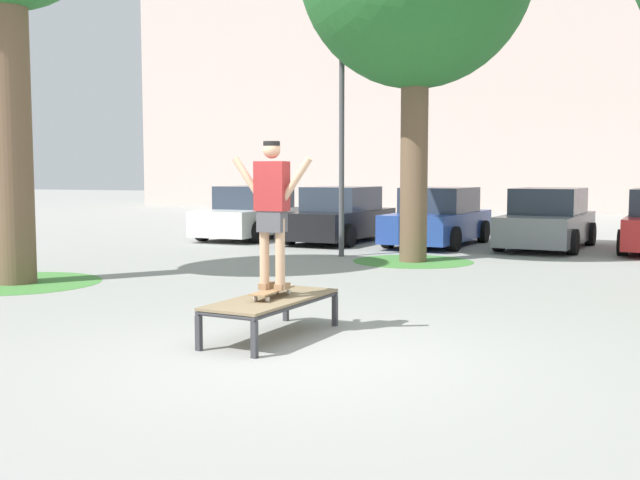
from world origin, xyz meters
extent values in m
plane|color=#999993|center=(0.00, 0.00, 0.00)|extent=(120.00, 120.00, 0.00)
cube|color=beige|center=(-1.19, 31.95, 7.99)|extent=(42.73, 4.00, 15.98)
cube|color=#38383D|center=(-0.92, 1.69, 0.19)|extent=(0.07, 0.07, 0.38)
cube|color=#38383D|center=(-0.23, 1.61, 0.19)|extent=(0.07, 0.07, 0.38)
cube|color=#38383D|center=(-1.12, -0.14, 0.19)|extent=(0.07, 0.07, 0.38)
cube|color=#38383D|center=(-0.42, -0.22, 0.19)|extent=(0.07, 0.07, 0.38)
cylinder|color=#38383D|center=(-1.02, 0.77, 0.41)|extent=(0.25, 1.89, 0.05)
cylinder|color=#38383D|center=(-0.32, 0.70, 0.41)|extent=(0.25, 1.89, 0.05)
cylinder|color=#38383D|center=(-0.57, 1.65, 0.41)|extent=(0.76, 0.13, 0.05)
cylinder|color=#38383D|center=(-0.77, -0.18, 0.41)|extent=(0.76, 0.13, 0.05)
cube|color=#847051|center=(-0.67, 0.73, 0.45)|extent=(0.95, 1.97, 0.03)
cube|color=#9E754C|center=(-0.67, 0.75, 0.54)|extent=(0.21, 0.80, 0.02)
cylinder|color=silver|center=(-0.74, 1.03, 0.49)|extent=(0.03, 0.06, 0.06)
cylinder|color=silver|center=(-0.59, 1.03, 0.49)|extent=(0.03, 0.06, 0.06)
cylinder|color=silver|center=(-0.75, 0.47, 0.49)|extent=(0.03, 0.06, 0.06)
cylinder|color=silver|center=(-0.60, 0.47, 0.49)|extent=(0.03, 0.06, 0.06)
cylinder|color=tan|center=(-0.77, 0.75, 0.96)|extent=(0.11, 0.11, 0.82)
cube|color=#99704C|center=(-0.77, 0.80, 0.59)|extent=(0.10, 0.24, 0.07)
cylinder|color=tan|center=(-0.57, 0.75, 0.96)|extent=(0.11, 0.11, 0.82)
cube|color=#99704C|center=(-0.57, 0.80, 0.59)|extent=(0.10, 0.24, 0.07)
cube|color=#4C4C51|center=(-0.67, 0.75, 1.34)|extent=(0.30, 0.20, 0.24)
cube|color=maroon|center=(-0.67, 0.75, 1.74)|extent=(0.36, 0.22, 0.56)
cylinder|color=tan|center=(-0.97, 0.75, 1.81)|extent=(0.40, 0.09, 0.52)
cylinder|color=tan|center=(-0.37, 0.74, 1.81)|extent=(0.40, 0.09, 0.52)
sphere|color=tan|center=(-0.67, 0.75, 2.15)|extent=(0.20, 0.20, 0.20)
cylinder|color=black|center=(-0.67, 0.75, 2.22)|extent=(0.19, 0.19, 0.05)
cylinder|color=brown|center=(-6.59, 3.01, 2.47)|extent=(0.69, 0.69, 4.93)
cylinder|color=#47893D|center=(-6.59, 3.01, 0.00)|extent=(2.85, 2.85, 0.01)
cylinder|color=brown|center=(-1.06, 8.60, 2.06)|extent=(0.58, 0.58, 4.12)
cylinder|color=#47893D|center=(-1.06, 8.60, 0.00)|extent=(2.56, 2.56, 0.01)
cube|color=silver|center=(-6.83, 12.46, 0.51)|extent=(1.84, 4.26, 0.70)
cube|color=#2D3847|center=(-6.82, 12.61, 1.18)|extent=(1.63, 2.15, 0.64)
cylinder|color=black|center=(-6.02, 11.13, 0.30)|extent=(0.24, 0.61, 0.60)
cylinder|color=black|center=(-7.72, 11.19, 0.30)|extent=(0.24, 0.61, 0.60)
cylinder|color=black|center=(-5.93, 13.73, 0.30)|extent=(0.24, 0.61, 0.60)
cylinder|color=black|center=(-7.63, 13.79, 0.30)|extent=(0.24, 0.61, 0.60)
cube|color=black|center=(-4.11, 12.34, 0.51)|extent=(2.02, 4.32, 0.70)
cube|color=#2D3847|center=(-4.10, 12.49, 1.18)|extent=(1.72, 2.22, 0.64)
cylinder|color=black|center=(-3.36, 10.97, 0.30)|extent=(0.27, 0.62, 0.60)
cylinder|color=black|center=(-5.06, 11.11, 0.30)|extent=(0.27, 0.62, 0.60)
cylinder|color=black|center=(-3.16, 13.57, 0.30)|extent=(0.27, 0.62, 0.60)
cylinder|color=black|center=(-4.86, 13.70, 0.30)|extent=(0.27, 0.62, 0.60)
cube|color=#28479E|center=(-1.39, 12.36, 0.51)|extent=(2.12, 4.35, 0.70)
cube|color=#2D3847|center=(-1.38, 12.51, 1.18)|extent=(1.77, 2.25, 0.64)
cylinder|color=black|center=(-0.68, 10.98, 0.30)|extent=(0.28, 0.62, 0.60)
cylinder|color=black|center=(-2.37, 11.16, 0.30)|extent=(0.28, 0.62, 0.60)
cylinder|color=black|center=(-0.41, 13.57, 0.30)|extent=(0.28, 0.62, 0.60)
cylinder|color=black|center=(-2.11, 13.75, 0.30)|extent=(0.28, 0.62, 0.60)
cube|color=slate|center=(1.32, 12.56, 0.51)|extent=(2.15, 4.36, 0.70)
cube|color=#2D3847|center=(1.34, 12.71, 1.18)|extent=(1.78, 2.26, 0.64)
cylinder|color=black|center=(2.02, 11.17, 0.30)|extent=(0.28, 0.62, 0.60)
cylinder|color=black|center=(0.33, 11.36, 0.30)|extent=(0.28, 0.62, 0.60)
cylinder|color=black|center=(2.31, 13.76, 0.30)|extent=(0.28, 0.62, 0.60)
cylinder|color=black|center=(0.62, 13.94, 0.30)|extent=(0.28, 0.62, 0.60)
cylinder|color=black|center=(3.09, 11.47, 0.30)|extent=(0.27, 0.62, 0.60)
cylinder|color=black|center=(3.29, 14.06, 0.30)|extent=(0.27, 0.62, 0.60)
cylinder|color=#4C4C51|center=(-2.82, 8.98, 2.75)|extent=(0.12, 0.12, 5.50)
sphere|color=silver|center=(-2.82, 8.98, 5.65)|extent=(0.36, 0.36, 0.36)
camera|label=1|loc=(3.01, -7.05, 1.89)|focal=42.62mm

